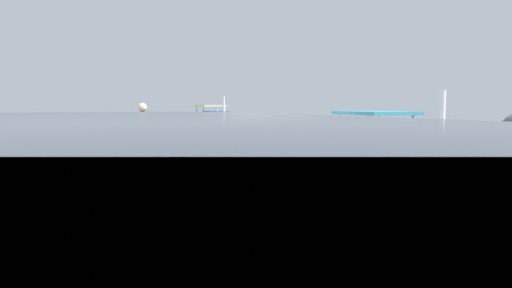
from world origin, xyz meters
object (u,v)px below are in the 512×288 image
(fisherman_standing, at_px, (143,133))
(pelican, at_px, (162,147))
(mooring_bollard_second, at_px, (212,153))
(fishing_boat_nearest, at_px, (214,139))
(fishing_boat_second, at_px, (385,186))
(mooring_bollard_nearest, at_px, (165,140))

(fisherman_standing, bearing_deg, pelican, 154.64)
(fisherman_standing, xyz_separation_m, mooring_bollard_second, (-1.09, 2.20, -0.69))
(mooring_bollard_second, bearing_deg, fishing_boat_nearest, 159.20)
(fishing_boat_second, height_order, fisherman_standing, fishing_boat_second)
(fishing_boat_second, bearing_deg, fishing_boat_nearest, 175.41)
(fishing_boat_nearest, height_order, mooring_bollard_nearest, fishing_boat_nearest)
(pelican, xyz_separation_m, mooring_bollard_second, (0.93, 1.25, -0.16))
(pelican, distance_m, fisherman_standing, 2.29)
(fishing_boat_second, height_order, pelican, fishing_boat_second)
(fishing_boat_nearest, relative_size, pelican, 5.19)
(pelican, xyz_separation_m, fisherman_standing, (2.02, -0.96, 0.53))
(pelican, xyz_separation_m, mooring_bollard_nearest, (-4.41, 1.25, -0.13))
(pelican, bearing_deg, fisherman_standing, -25.36)
(mooring_bollard_nearest, distance_m, mooring_bollard_second, 5.34)
(pelican, relative_size, mooring_bollard_nearest, 1.80)
(mooring_bollard_nearest, bearing_deg, fisherman_standing, -18.91)
(fishing_boat_nearest, xyz_separation_m, mooring_bollard_second, (9.13, -3.47, 0.33))
(fishing_boat_second, xyz_separation_m, mooring_bollard_second, (-4.57, -2.37, 0.41))
(fishing_boat_nearest, distance_m, fisherman_standing, 11.74)
(fishing_boat_nearest, xyz_separation_m, mooring_bollard_nearest, (3.80, -3.47, 0.36))
(fishing_boat_second, bearing_deg, mooring_bollard_nearest, -166.55)
(fisherman_standing, relative_size, mooring_bollard_nearest, 3.11)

